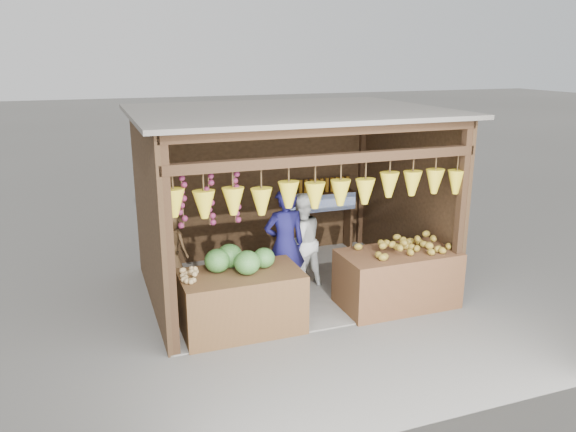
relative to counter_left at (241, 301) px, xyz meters
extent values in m
plane|color=#514F49|center=(1.03, 1.10, -0.39)|extent=(80.00, 80.00, 0.00)
cube|color=slate|center=(1.03, 1.10, -0.38)|extent=(4.00, 3.00, 0.02)
cube|color=black|center=(1.03, 2.60, 0.91)|extent=(4.00, 0.06, 2.60)
cube|color=black|center=(-0.97, 1.10, 0.91)|extent=(0.06, 3.00, 2.60)
cube|color=black|center=(3.03, 1.10, 0.91)|extent=(0.06, 3.00, 2.60)
cube|color=#605B54|center=(1.03, 1.10, 2.24)|extent=(4.30, 3.30, 0.06)
cube|color=black|center=(-0.91, -0.34, 0.91)|extent=(0.11, 0.11, 2.60)
cube|color=black|center=(2.97, -0.34, 0.91)|extent=(0.11, 0.11, 2.60)
cube|color=black|center=(-0.91, 2.54, 0.91)|extent=(0.11, 0.11, 2.60)
cube|color=black|center=(2.97, 2.54, 0.91)|extent=(0.11, 0.11, 2.60)
cube|color=black|center=(1.03, -0.34, 1.81)|extent=(4.00, 0.12, 0.12)
cube|color=black|center=(1.03, -0.34, 2.15)|extent=(4.00, 0.12, 0.12)
cube|color=#382314|center=(2.08, 2.40, 0.66)|extent=(1.25, 0.30, 0.05)
cube|color=#382314|center=(1.50, 2.40, 0.14)|extent=(0.05, 0.28, 1.05)
cube|color=#382314|center=(2.67, 2.40, 0.14)|extent=(0.05, 0.28, 1.05)
cube|color=blue|center=(2.08, 2.24, 0.53)|extent=(1.25, 0.02, 0.30)
cube|color=#4E331A|center=(0.00, 0.00, 0.00)|extent=(1.51, 0.85, 0.77)
cube|color=#4A2E18|center=(2.23, -0.04, 0.01)|extent=(1.61, 0.85, 0.79)
cube|color=black|center=(-0.66, 1.34, -0.25)|extent=(0.29, 0.29, 0.27)
imported|color=#17154F|center=(0.83, 0.69, 0.44)|extent=(0.60, 0.39, 1.64)
imported|color=silver|center=(1.19, 1.00, 0.35)|extent=(0.82, 0.71, 1.46)
imported|color=brown|center=(-0.66, 1.34, 0.39)|extent=(0.59, 0.57, 1.02)
camera|label=1|loc=(-1.68, -6.32, 3.01)|focal=35.00mm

